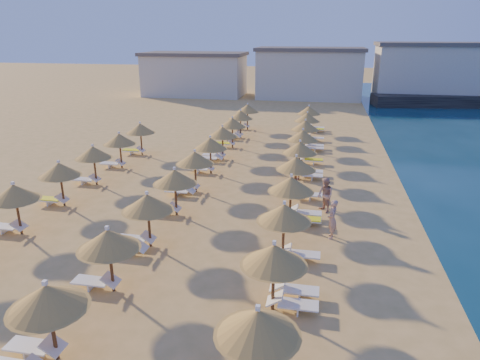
% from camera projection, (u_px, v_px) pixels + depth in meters
% --- Properties ---
extents(ground, '(220.00, 220.00, 0.00)m').
position_uv_depth(ground, '(220.00, 230.00, 21.24)').
color(ground, '#E0AB62').
rests_on(ground, ground).
extents(hotel_blocks, '(50.11, 9.15, 8.10)m').
position_uv_depth(hotel_blocks, '(316.00, 73.00, 62.89)').
color(hotel_blocks, beige).
rests_on(hotel_blocks, ground).
extents(parasol_row_east, '(2.34, 38.83, 2.70)m').
position_uv_depth(parasol_row_east, '(296.00, 164.00, 24.63)').
color(parasol_row_east, brown).
rests_on(parasol_row_east, ground).
extents(parasol_row_west, '(2.34, 38.83, 2.70)m').
position_uv_depth(parasol_row_west, '(195.00, 159.00, 25.72)').
color(parasol_row_west, brown).
rests_on(parasol_row_west, ground).
extents(parasol_row_inland, '(2.34, 20.59, 2.70)m').
position_uv_depth(parasol_row_inland, '(77.00, 161.00, 25.23)').
color(parasol_row_inland, brown).
rests_on(parasol_row_inland, ground).
extents(loungers, '(15.93, 38.04, 0.66)m').
position_uv_depth(loungers, '(218.00, 190.00, 25.74)').
color(loungers, white).
rests_on(loungers, ground).
extents(beachgoer_a, '(0.49, 0.72, 1.92)m').
position_uv_depth(beachgoer_a, '(332.00, 219.00, 20.16)').
color(beachgoer_a, tan).
rests_on(beachgoer_a, ground).
extents(beachgoer_c, '(0.96, 1.05, 1.72)m').
position_uv_depth(beachgoer_c, '(297.00, 167.00, 28.40)').
color(beachgoer_c, tan).
rests_on(beachgoer_c, ground).
extents(beachgoer_b, '(1.13, 1.19, 1.93)m').
position_uv_depth(beachgoer_b, '(325.00, 195.00, 23.13)').
color(beachgoer_b, tan).
rests_on(beachgoer_b, ground).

